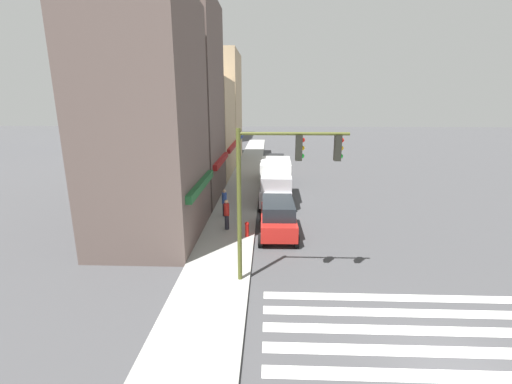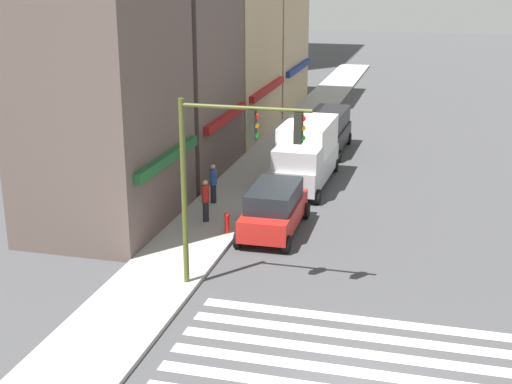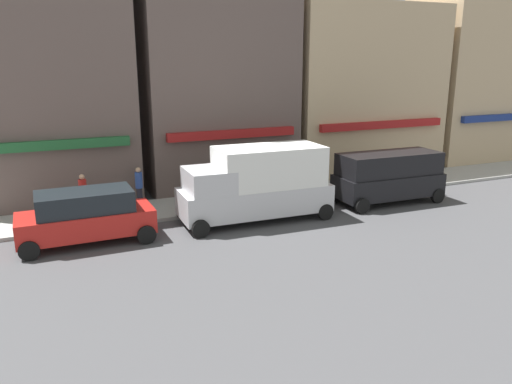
% 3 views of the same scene
% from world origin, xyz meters
% --- Properties ---
extents(ground_plane, '(200.00, 200.00, 0.00)m').
position_xyz_m(ground_plane, '(0.00, 0.00, 0.00)').
color(ground_plane, '#424244').
extents(sidewalk_left, '(120.00, 3.00, 0.15)m').
position_xyz_m(sidewalk_left, '(0.00, 7.50, 0.07)').
color(sidewalk_left, '#9E9E99').
rests_on(sidewalk_left, ground_plane).
extents(crosswalk_stripes, '(8.31, 10.80, 0.01)m').
position_xyz_m(crosswalk_stripes, '(0.00, 0.00, 0.00)').
color(crosswalk_stripes, silver).
rests_on(crosswalk_stripes, ground_plane).
extents(storefront_row, '(34.48, 5.30, 14.38)m').
position_xyz_m(storefront_row, '(23.25, 11.50, 6.28)').
color(storefront_row, brown).
rests_on(storefront_row, ground_plane).
extents(tower_distant, '(21.42, 13.76, 42.19)m').
position_xyz_m(tower_distant, '(53.29, 28.88, 21.09)').
color(tower_distant, gray).
rests_on(tower_distant, ground_plane).
extents(traffic_signal, '(0.32, 4.22, 6.35)m').
position_xyz_m(traffic_signal, '(4.89, 4.90, 4.57)').
color(traffic_signal, '#474C1E').
rests_on(traffic_signal, ground_plane).
extents(suv_red, '(4.73, 2.12, 1.94)m').
position_xyz_m(suv_red, '(10.47, 4.70, 1.03)').
color(suv_red, '#B21E19').
rests_on(suv_red, ground_plane).
extents(box_truck_silver, '(6.25, 2.42, 3.04)m').
position_xyz_m(box_truck_silver, '(17.18, 4.70, 1.59)').
color(box_truck_silver, '#B7B7BC').
rests_on(box_truck_silver, ground_plane).
extents(van_black, '(5.05, 2.22, 2.34)m').
position_xyz_m(van_black, '(23.79, 4.70, 1.29)').
color(van_black, black).
rests_on(van_black, ground_plane).
extents(pedestrian_blue_shirt, '(0.32, 0.32, 1.77)m').
position_xyz_m(pedestrian_blue_shirt, '(13.00, 8.06, 1.07)').
color(pedestrian_blue_shirt, '#23232D').
rests_on(pedestrian_blue_shirt, sidewalk_left).
extents(pedestrian_red_jacket, '(0.32, 0.32, 1.77)m').
position_xyz_m(pedestrian_red_jacket, '(10.64, 7.63, 1.07)').
color(pedestrian_red_jacket, '#23232D').
rests_on(pedestrian_red_jacket, sidewalk_left).
extents(fire_hydrant, '(0.24, 0.24, 0.84)m').
position_xyz_m(fire_hydrant, '(9.57, 6.40, 0.61)').
color(fire_hydrant, red).
rests_on(fire_hydrant, sidewalk_left).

